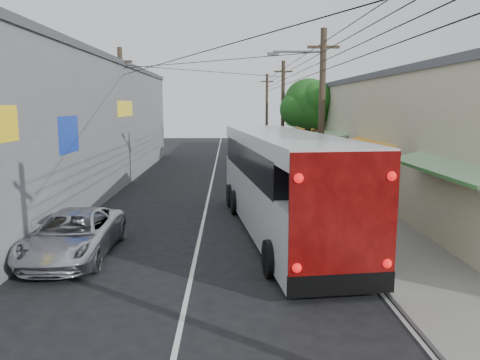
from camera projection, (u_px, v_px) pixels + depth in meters
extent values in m
cube|color=slate|center=(318.00, 182.00, 28.40)|extent=(3.00, 80.00, 0.12)
cube|color=beige|center=(383.00, 132.00, 30.01)|extent=(6.00, 40.00, 6.00)
cube|color=#4C4C51|center=(386.00, 83.00, 29.52)|extent=(6.20, 40.00, 0.30)
cube|color=#1A751C|center=(448.00, 165.00, 14.16)|extent=(1.39, 6.00, 0.46)
cube|color=orange|center=(369.00, 144.00, 22.05)|extent=(1.39, 6.00, 0.46)
cube|color=#1A751C|center=(332.00, 134.00, 29.95)|extent=(1.39, 6.00, 0.46)
cube|color=orange|center=(310.00, 128.00, 37.85)|extent=(1.39, 6.00, 0.46)
cube|color=#1A751C|center=(296.00, 124.00, 45.74)|extent=(1.39, 6.00, 0.46)
cube|color=gray|center=(54.00, 127.00, 25.51)|extent=(7.00, 36.00, 7.00)
cube|color=#4C4C51|center=(49.00, 60.00, 24.94)|extent=(7.20, 36.00, 0.30)
cube|color=#1433A5|center=(67.00, 135.00, 17.68)|extent=(0.12, 2.20, 1.40)
cube|color=yellow|center=(124.00, 109.00, 27.41)|extent=(0.12, 4.00, 0.90)
cylinder|color=#473828|center=(321.00, 121.00, 20.83)|extent=(0.28, 0.28, 8.00)
cube|color=#473828|center=(323.00, 47.00, 20.32)|extent=(1.40, 0.12, 0.12)
cylinder|color=#473828|center=(283.00, 114.00, 35.64)|extent=(0.28, 0.28, 8.00)
cube|color=#473828|center=(283.00, 72.00, 35.13)|extent=(1.40, 0.12, 0.12)
cylinder|color=#473828|center=(267.00, 112.00, 50.44)|extent=(0.28, 0.28, 8.00)
cube|color=#473828|center=(267.00, 81.00, 49.93)|extent=(1.40, 0.12, 0.12)
cylinder|color=#473828|center=(122.00, 117.00, 27.49)|extent=(0.28, 0.28, 8.00)
cube|color=#473828|center=(120.00, 61.00, 26.98)|extent=(1.40, 0.12, 0.12)
cylinder|color=#59595E|center=(298.00, 52.00, 20.33)|extent=(2.20, 0.10, 0.10)
cube|color=#59595E|center=(273.00, 54.00, 20.32)|extent=(0.50, 0.18, 0.12)
cylinder|color=#3F2B19|center=(307.00, 143.00, 34.02)|extent=(0.44, 0.44, 4.00)
sphere|color=#144913|center=(308.00, 104.00, 33.57)|extent=(3.60, 3.60, 3.60)
sphere|color=#144913|center=(320.00, 112.00, 34.29)|extent=(2.60, 2.60, 2.60)
sphere|color=#144913|center=(297.00, 109.00, 33.22)|extent=(2.40, 2.40, 2.40)
sphere|color=#144913|center=(317.00, 98.00, 32.53)|extent=(2.20, 2.20, 2.20)
sphere|color=#144913|center=(302.00, 101.00, 34.42)|extent=(2.00, 2.00, 2.00)
cube|color=silver|center=(281.00, 200.00, 17.27)|extent=(4.09, 12.93, 2.01)
cube|color=black|center=(279.00, 159.00, 17.55)|extent=(3.86, 10.83, 1.06)
cube|color=silver|center=(282.00, 140.00, 16.92)|extent=(4.09, 12.93, 0.53)
cube|color=maroon|center=(344.00, 217.00, 10.89)|extent=(2.62, 0.38, 3.07)
cube|color=black|center=(341.00, 284.00, 11.15)|extent=(2.64, 0.41, 0.53)
sphere|color=red|center=(297.00, 268.00, 10.89)|extent=(0.23, 0.23, 0.23)
sphere|color=red|center=(387.00, 263.00, 11.20)|extent=(0.23, 0.23, 0.23)
sphere|color=red|center=(299.00, 178.00, 10.56)|extent=(0.23, 0.23, 0.23)
sphere|color=red|center=(391.00, 176.00, 10.86)|extent=(0.23, 0.23, 0.23)
cylinder|color=black|center=(271.00, 259.00, 12.85)|extent=(0.44, 1.09, 1.06)
cylinder|color=black|center=(362.00, 254.00, 13.21)|extent=(0.44, 1.09, 1.06)
cylinder|color=black|center=(235.00, 202.00, 20.30)|extent=(0.44, 1.09, 1.06)
cylinder|color=black|center=(294.00, 201.00, 20.67)|extent=(0.44, 1.09, 1.06)
cylinder|color=black|center=(231.00, 195.00, 21.86)|extent=(0.44, 1.09, 1.06)
cylinder|color=black|center=(286.00, 194.00, 22.22)|extent=(0.44, 1.09, 1.06)
imported|color=silver|center=(73.00, 235.00, 14.56)|extent=(2.39, 5.13, 1.42)
imported|color=#9B9BA3|center=(303.00, 187.00, 22.02)|extent=(3.16, 6.40, 1.79)
imported|color=#27262B|center=(274.00, 172.00, 28.35)|extent=(1.89, 4.07, 1.35)
imported|color=black|center=(274.00, 155.00, 36.80)|extent=(2.04, 4.92, 1.58)
imported|color=#BF6592|center=(380.00, 198.00, 18.97)|extent=(0.63, 0.41, 1.71)
imported|color=#7D8FB6|center=(343.00, 176.00, 24.57)|extent=(0.91, 0.74, 1.78)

